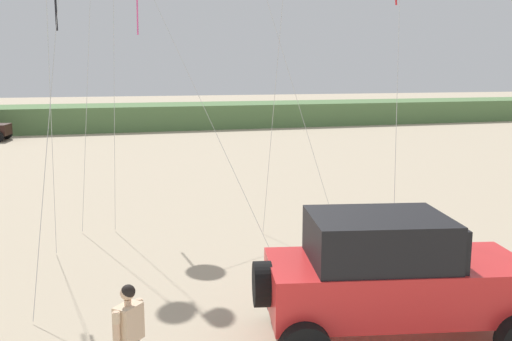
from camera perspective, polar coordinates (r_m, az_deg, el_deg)
dune_ridge at (r=48.64m, az=-13.51°, el=5.25°), size 90.00×6.88×1.95m
jeep at (r=10.20m, az=13.54°, el=-10.16°), size 5.01×3.23×2.26m
person_watching at (r=8.70m, az=-12.63°, el=-15.61°), size 0.47×0.48×1.67m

